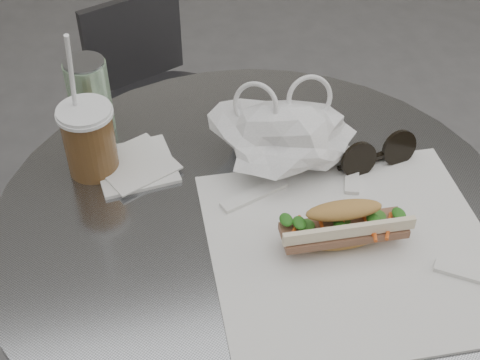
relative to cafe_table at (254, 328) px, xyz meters
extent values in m
cylinder|color=slate|center=(0.00, 0.00, -0.10)|extent=(0.08, 0.08, 0.71)
cylinder|color=slate|center=(0.00, 0.00, 0.26)|extent=(0.76, 0.76, 0.02)
cylinder|color=#313134|center=(-0.04, 0.73, -0.46)|extent=(0.31, 0.31, 0.02)
cylinder|color=#313134|center=(-0.04, 0.73, -0.26)|extent=(0.05, 0.05, 0.41)
cylinder|color=#313134|center=(-0.04, 0.73, -0.06)|extent=(0.34, 0.34, 0.02)
cube|color=#313134|center=(-0.11, 0.88, 0.07)|extent=(0.26, 0.12, 0.23)
cube|color=white|center=(0.11, -0.09, 0.28)|extent=(0.40, 0.38, 0.00)
ellipsoid|color=tan|center=(0.10, -0.09, 0.29)|extent=(0.21, 0.08, 0.02)
cube|color=brown|center=(0.10, -0.09, 0.31)|extent=(0.17, 0.06, 0.01)
ellipsoid|color=tan|center=(0.10, -0.08, 0.33)|extent=(0.21, 0.08, 0.04)
cylinder|color=brown|center=(-0.22, 0.15, 0.33)|extent=(0.08, 0.08, 0.10)
cylinder|color=white|center=(-0.22, 0.15, 0.38)|extent=(0.08, 0.08, 0.01)
cylinder|color=white|center=(-0.23, 0.16, 0.42)|extent=(0.02, 0.05, 0.19)
cylinder|color=black|center=(0.17, 0.05, 0.30)|extent=(0.06, 0.03, 0.06)
cylinder|color=black|center=(0.24, 0.06, 0.30)|extent=(0.06, 0.03, 0.06)
cube|color=black|center=(0.20, 0.06, 0.29)|extent=(0.02, 0.01, 0.01)
cube|color=white|center=(-0.16, 0.14, 0.28)|extent=(0.13, 0.13, 0.01)
cube|color=white|center=(-0.16, 0.14, 0.28)|extent=(0.14, 0.14, 0.00)
cylinder|color=#63A962|center=(-0.21, 0.25, 0.34)|extent=(0.07, 0.07, 0.12)
cylinder|color=slate|center=(-0.21, 0.25, 0.40)|extent=(0.06, 0.06, 0.00)
camera|label=1|loc=(-0.17, -0.65, 0.95)|focal=50.00mm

